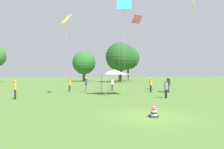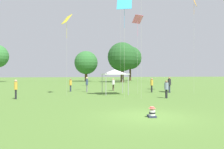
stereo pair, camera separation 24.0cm
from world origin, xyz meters
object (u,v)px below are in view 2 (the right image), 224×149
(person_standing_3, at_px, (16,87))
(person_standing_4, at_px, (166,88))
(person_standing_5, at_px, (152,84))
(person_standing_1, at_px, (169,83))
(kite_1, at_px, (124,5))
(kite_4, at_px, (138,21))
(kite_0, at_px, (194,2))
(person_standing_0, at_px, (87,83))
(distant_tree_0, at_px, (122,57))
(person_standing_2, at_px, (113,84))
(distant_tree_2, at_px, (86,63))
(distant_tree_1, at_px, (130,58))
(person_standing_6, at_px, (71,84))
(kite_7, at_px, (67,21))
(canopy_tent, at_px, (115,72))
(seated_toddler, at_px, (152,113))

(person_standing_3, bearing_deg, person_standing_4, -62.43)
(person_standing_5, bearing_deg, person_standing_1, 47.66)
(kite_1, bearing_deg, kite_4, 123.75)
(kite_0, xyz_separation_m, kite_4, (-7.07, 0.27, -2.66))
(person_standing_0, bearing_deg, person_standing_4, -42.99)
(kite_1, relative_size, distant_tree_0, 0.86)
(person_standing_1, relative_size, person_standing_2, 1.14)
(distant_tree_0, relative_size, distant_tree_2, 1.18)
(person_standing_2, relative_size, distant_tree_2, 0.18)
(distant_tree_0, bearing_deg, distant_tree_1, 62.46)
(distant_tree_0, relative_size, distant_tree_1, 0.93)
(person_standing_1, bearing_deg, kite_4, 3.90)
(kite_1, xyz_separation_m, distant_tree_1, (18.88, 51.33, -0.81))
(person_standing_1, height_order, kite_4, kite_4)
(person_standing_4, xyz_separation_m, distant_tree_2, (-0.59, 47.62, 4.69))
(person_standing_4, relative_size, distant_tree_0, 0.15)
(person_standing_6, xyz_separation_m, kite_7, (-0.74, -4.97, 6.73))
(person_standing_0, distance_m, distant_tree_2, 39.79)
(person_standing_6, distance_m, distant_tree_0, 32.91)
(canopy_tent, bearing_deg, seated_toddler, -96.99)
(person_standing_5, xyz_separation_m, person_standing_6, (-9.34, 3.82, -0.06))
(person_standing_3, relative_size, distant_tree_0, 0.16)
(person_standing_4, distance_m, kite_4, 8.78)
(distant_tree_0, bearing_deg, seated_toddler, -105.70)
(person_standing_1, height_order, distant_tree_2, distant_tree_2)
(distant_tree_2, bearing_deg, distant_tree_1, 16.57)
(person_standing_0, xyz_separation_m, person_standing_1, (9.25, -3.38, -0.04))
(person_standing_2, relative_size, kite_1, 0.17)
(distant_tree_1, bearing_deg, person_standing_4, -106.18)
(person_standing_2, height_order, kite_0, kite_0)
(person_standing_0, xyz_separation_m, person_standing_4, (6.05, -8.46, -0.18))
(person_standing_4, bearing_deg, distant_tree_2, -134.90)
(kite_4, bearing_deg, person_standing_4, 132.26)
(person_standing_3, bearing_deg, person_standing_0, -11.77)
(kite_1, bearing_deg, person_standing_0, 177.01)
(seated_toddler, xyz_separation_m, kite_1, (1.38, 8.74, 8.30))
(person_standing_6, distance_m, distant_tree_2, 38.64)
(person_standing_0, relative_size, person_standing_1, 1.00)
(person_standing_5, bearing_deg, person_standing_3, -87.83)
(distant_tree_0, distance_m, distant_tree_2, 12.66)
(person_standing_4, distance_m, distant_tree_0, 39.50)
(seated_toddler, xyz_separation_m, kite_4, (4.25, 12.70, 7.92))
(canopy_tent, bearing_deg, distant_tree_2, 86.06)
(canopy_tent, distance_m, kite_0, 12.89)
(person_standing_4, height_order, distant_tree_1, distant_tree_1)
(person_standing_2, bearing_deg, kite_4, 137.47)
(person_standing_3, bearing_deg, kite_7, -24.01)
(kite_0, height_order, distant_tree_2, kite_0)
(canopy_tent, bearing_deg, kite_1, -92.44)
(kite_0, xyz_separation_m, distant_tree_0, (1.61, 33.57, -3.97))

